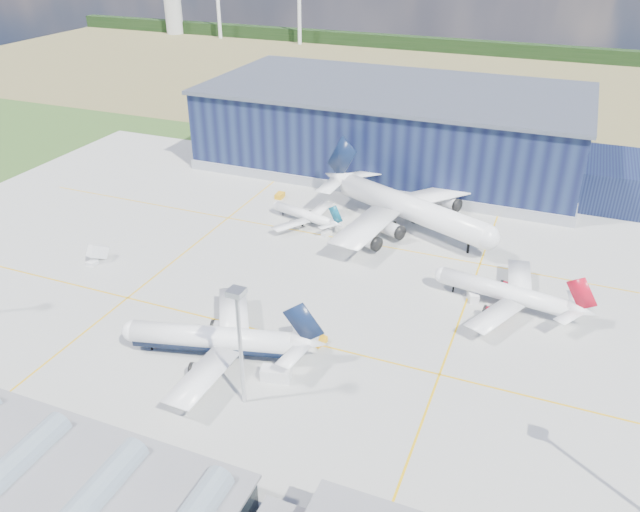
{
  "coord_description": "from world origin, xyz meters",
  "views": [
    {
      "loc": [
        53.54,
        -102.2,
        74.53
      ],
      "look_at": [
        6.95,
        12.64,
        6.78
      ],
      "focal_mm": 35.0,
      "sensor_mm": 36.0,
      "label": 1
    }
  ],
  "objects_px": {
    "light_mast_center": "(239,329)",
    "gse_van_a": "(306,338)",
    "hangar": "(401,131)",
    "car_a": "(180,472)",
    "gse_van_b": "(473,295)",
    "gse_van_c": "(276,374)",
    "airliner_widebody": "(412,197)",
    "gse_tug_b": "(319,341)",
    "airstair": "(98,255)",
    "airliner_regional": "(304,210)",
    "airliner_navy": "(211,327)",
    "gse_tug_c": "(280,196)",
    "airliner_red": "(504,284)",
    "gse_cart_a": "(327,234)"
  },
  "relations": [
    {
      "from": "light_mast_center",
      "to": "gse_cart_a",
      "type": "height_order",
      "value": "light_mast_center"
    },
    {
      "from": "airliner_red",
      "to": "gse_van_a",
      "type": "distance_m",
      "value": 44.49
    },
    {
      "from": "gse_tug_b",
      "to": "car_a",
      "type": "relative_size",
      "value": 0.92
    },
    {
      "from": "airliner_widebody",
      "to": "gse_cart_a",
      "type": "distance_m",
      "value": 24.54
    },
    {
      "from": "gse_cart_a",
      "to": "airstair",
      "type": "xyz_separation_m",
      "value": [
        -46.88,
        -33.71,
        0.96
      ]
    },
    {
      "from": "airliner_widebody",
      "to": "gse_van_c",
      "type": "relative_size",
      "value": 10.95
    },
    {
      "from": "hangar",
      "to": "gse_van_c",
      "type": "distance_m",
      "value": 118.3
    },
    {
      "from": "airliner_widebody",
      "to": "gse_tug_b",
      "type": "xyz_separation_m",
      "value": [
        -3.39,
        -56.6,
        -9.02
      ]
    },
    {
      "from": "gse_tug_b",
      "to": "gse_van_c",
      "type": "bearing_deg",
      "value": -88.95
    },
    {
      "from": "light_mast_center",
      "to": "gse_van_a",
      "type": "xyz_separation_m",
      "value": [
        3.21,
        19.65,
        -14.28
      ]
    },
    {
      "from": "light_mast_center",
      "to": "airstair",
      "type": "distance_m",
      "value": 66.9
    },
    {
      "from": "gse_tug_b",
      "to": "airliner_regional",
      "type": "bearing_deg",
      "value": 131.11
    },
    {
      "from": "light_mast_center",
      "to": "gse_van_b",
      "type": "height_order",
      "value": "light_mast_center"
    },
    {
      "from": "gse_van_a",
      "to": "car_a",
      "type": "xyz_separation_m",
      "value": [
        -4.5,
        -37.65,
        -0.58
      ]
    },
    {
      "from": "airliner_red",
      "to": "gse_tug_c",
      "type": "height_order",
      "value": "airliner_red"
    },
    {
      "from": "hangar",
      "to": "car_a",
      "type": "distance_m",
      "value": 143.35
    },
    {
      "from": "airliner_navy",
      "to": "gse_van_c",
      "type": "xyz_separation_m",
      "value": [
        14.2,
        -2.01,
        -5.24
      ]
    },
    {
      "from": "airliner_navy",
      "to": "gse_tug_c",
      "type": "xyz_separation_m",
      "value": [
        -21.0,
        74.03,
        -5.79
      ]
    },
    {
      "from": "airliner_regional",
      "to": "gse_van_c",
      "type": "bearing_deg",
      "value": 124.97
    },
    {
      "from": "hangar",
      "to": "airstair",
      "type": "xyz_separation_m",
      "value": [
        -50.09,
        -93.16,
        -10.09
      ]
    },
    {
      "from": "hangar",
      "to": "airstair",
      "type": "bearing_deg",
      "value": -118.26
    },
    {
      "from": "car_a",
      "to": "gse_van_b",
      "type": "bearing_deg",
      "value": -24.36
    },
    {
      "from": "gse_tug_b",
      "to": "gse_van_a",
      "type": "distance_m",
      "value": 2.72
    },
    {
      "from": "airstair",
      "to": "airliner_regional",
      "type": "bearing_deg",
      "value": 60.05
    },
    {
      "from": "hangar",
      "to": "gse_cart_a",
      "type": "bearing_deg",
      "value": -93.09
    },
    {
      "from": "light_mast_center",
      "to": "gse_van_a",
      "type": "distance_m",
      "value": 24.5
    },
    {
      "from": "hangar",
      "to": "airliner_regional",
      "type": "distance_m",
      "value": 56.55
    },
    {
      "from": "gse_van_a",
      "to": "gse_van_b",
      "type": "relative_size",
      "value": 1.21
    },
    {
      "from": "light_mast_center",
      "to": "gse_van_b",
      "type": "bearing_deg",
      "value": 57.29
    },
    {
      "from": "gse_cart_a",
      "to": "car_a",
      "type": "bearing_deg",
      "value": -61.63
    },
    {
      "from": "airliner_widebody",
      "to": "gse_van_b",
      "type": "bearing_deg",
      "value": -28.63
    },
    {
      "from": "airliner_red",
      "to": "gse_van_c",
      "type": "height_order",
      "value": "airliner_red"
    },
    {
      "from": "airliner_regional",
      "to": "airstair",
      "type": "bearing_deg",
      "value": 61.01
    },
    {
      "from": "gse_van_a",
      "to": "car_a",
      "type": "bearing_deg",
      "value": 161.74
    },
    {
      "from": "light_mast_center",
      "to": "gse_tug_b",
      "type": "height_order",
      "value": "light_mast_center"
    },
    {
      "from": "airliner_red",
      "to": "car_a",
      "type": "distance_m",
      "value": 76.54
    },
    {
      "from": "airliner_regional",
      "to": "airstair",
      "type": "height_order",
      "value": "airliner_regional"
    },
    {
      "from": "gse_tug_b",
      "to": "gse_tug_c",
      "type": "bearing_deg",
      "value": 136.0
    },
    {
      "from": "gse_van_b",
      "to": "gse_van_c",
      "type": "xyz_separation_m",
      "value": [
        -28.39,
        -40.91,
        0.3
      ]
    },
    {
      "from": "airliner_widebody",
      "to": "gse_tug_c",
      "type": "height_order",
      "value": "airliner_widebody"
    },
    {
      "from": "airliner_widebody",
      "to": "gse_tug_b",
      "type": "distance_m",
      "value": 57.42
    },
    {
      "from": "airstair",
      "to": "light_mast_center",
      "type": "bearing_deg",
      "value": -13.86
    },
    {
      "from": "airliner_red",
      "to": "gse_van_a",
      "type": "bearing_deg",
      "value": 48.48
    },
    {
      "from": "gse_tug_b",
      "to": "airstair",
      "type": "bearing_deg",
      "value": -175.43
    },
    {
      "from": "airliner_red",
      "to": "airstair",
      "type": "height_order",
      "value": "airliner_red"
    },
    {
      "from": "airliner_widebody",
      "to": "gse_tug_c",
      "type": "distance_m",
      "value": 43.17
    },
    {
      "from": "light_mast_center",
      "to": "airliner_widebody",
      "type": "distance_m",
      "value": 77.8
    },
    {
      "from": "hangar",
      "to": "airliner_regional",
      "type": "relative_size",
      "value": 5.88
    },
    {
      "from": "airliner_red",
      "to": "airstair",
      "type": "xyz_separation_m",
      "value": [
        -94.54,
        -16.27,
        -4.17
      ]
    },
    {
      "from": "airliner_navy",
      "to": "car_a",
      "type": "height_order",
      "value": "airliner_navy"
    }
  ]
}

